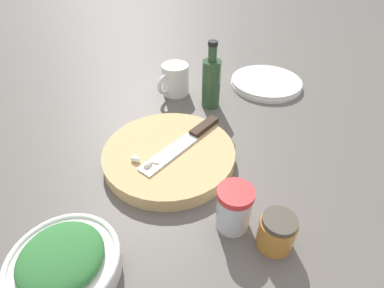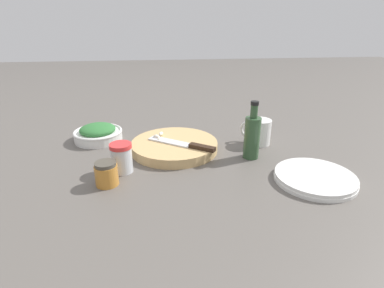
{
  "view_description": "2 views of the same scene",
  "coord_description": "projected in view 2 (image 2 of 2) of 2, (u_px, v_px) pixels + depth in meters",
  "views": [
    {
      "loc": [
        0.54,
        0.0,
        0.45
      ],
      "look_at": [
        0.04,
        -0.04,
        0.05
      ],
      "focal_mm": 28.0,
      "sensor_mm": 36.0,
      "label": 1
    },
    {
      "loc": [
        0.1,
        0.84,
        0.41
      ],
      "look_at": [
        0.0,
        -0.0,
        0.06
      ],
      "focal_mm": 28.0,
      "sensor_mm": 36.0,
      "label": 2
    }
  ],
  "objects": [
    {
      "name": "ground_plane",
      "position": [
        192.0,
        161.0,
        0.93
      ],
      "size": [
        5.0,
        5.0,
        0.0
      ],
      "primitive_type": "plane",
      "color": "#56514C"
    },
    {
      "name": "cutting_board",
      "position": [
        174.0,
        146.0,
        1.0
      ],
      "size": [
        0.29,
        0.29,
        0.03
      ],
      "color": "tan",
      "rests_on": "ground_plane"
    },
    {
      "name": "chef_knife",
      "position": [
        185.0,
        144.0,
        0.97
      ],
      "size": [
        0.21,
        0.16,
        0.01
      ],
      "rotation": [
        0.0,
        0.0,
        4.1
      ],
      "color": "black",
      "rests_on": "cutting_board"
    },
    {
      "name": "garlic_cloves",
      "position": [
        159.0,
        136.0,
        1.03
      ],
      "size": [
        0.04,
        0.07,
        0.01
      ],
      "color": "silver",
      "rests_on": "cutting_board"
    },
    {
      "name": "herb_bowl",
      "position": [
        98.0,
        133.0,
        1.08
      ],
      "size": [
        0.17,
        0.17,
        0.06
      ],
      "color": "silver",
      "rests_on": "ground_plane"
    },
    {
      "name": "spice_jar",
      "position": [
        122.0,
        158.0,
        0.85
      ],
      "size": [
        0.06,
        0.06,
        0.09
      ],
      "color": "silver",
      "rests_on": "ground_plane"
    },
    {
      "name": "coffee_mug",
      "position": [
        259.0,
        132.0,
        1.05
      ],
      "size": [
        0.1,
        0.08,
        0.09
      ],
      "color": "silver",
      "rests_on": "ground_plane"
    },
    {
      "name": "plate_stack",
      "position": [
        315.0,
        178.0,
        0.81
      ],
      "size": [
        0.22,
        0.22,
        0.02
      ],
      "color": "silver",
      "rests_on": "ground_plane"
    },
    {
      "name": "honey_jar",
      "position": [
        106.0,
        174.0,
        0.79
      ],
      "size": [
        0.06,
        0.06,
        0.07
      ],
      "color": "#BC7A2D",
      "rests_on": "ground_plane"
    },
    {
      "name": "oil_bottle",
      "position": [
        252.0,
        136.0,
        0.93
      ],
      "size": [
        0.05,
        0.05,
        0.18
      ],
      "color": "#2D4C2D",
      "rests_on": "ground_plane"
    }
  ]
}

